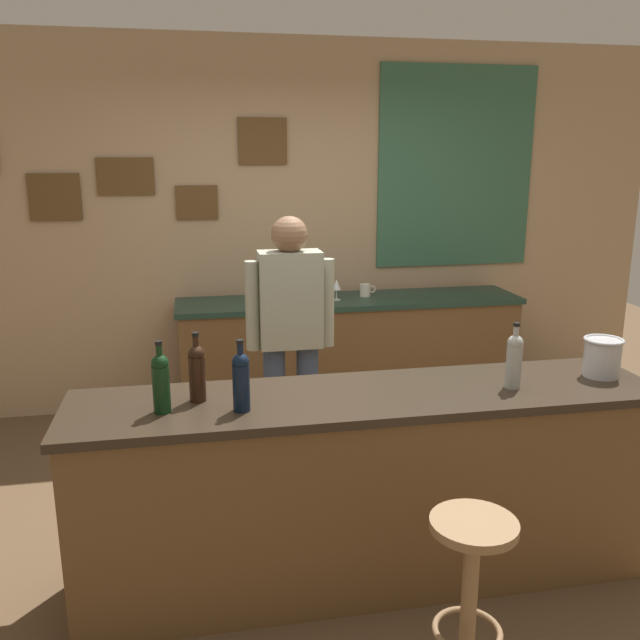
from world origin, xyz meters
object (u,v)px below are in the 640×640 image
at_px(wine_bottle_d, 514,359).
at_px(ice_bucket, 602,356).
at_px(wine_bottle_b, 197,371).
at_px(wine_glass_a, 289,286).
at_px(bartender, 290,333).
at_px(bar_stool, 471,574).
at_px(coffee_mug, 365,290).
at_px(wine_glass_b, 337,286).
at_px(wine_bottle_c, 241,379).
at_px(wine_bottle_a, 161,381).

distance_m(wine_bottle_d, ice_bucket, 0.50).
height_order(wine_bottle_b, wine_glass_a, wine_bottle_b).
xyz_separation_m(wine_bottle_b, wine_bottle_d, (1.41, -0.10, 0.00)).
height_order(bartender, bar_stool, bartender).
distance_m(wine_bottle_b, wine_bottle_d, 1.42).
height_order(wine_bottle_b, coffee_mug, wine_bottle_b).
bearing_deg(bartender, bar_stool, -76.77).
bearing_deg(bartender, coffee_mug, 55.81).
xyz_separation_m(bar_stool, wine_glass_a, (-0.26, 2.79, 0.55)).
height_order(wine_bottle_b, wine_glass_b, wine_bottle_b).
bearing_deg(wine_bottle_c, wine_glass_b, 67.73).
xyz_separation_m(wine_bottle_b, wine_bottle_c, (0.18, -0.15, 0.00)).
bearing_deg(bartender, wine_glass_a, 82.21).
xyz_separation_m(wine_bottle_c, coffee_mug, (1.11, 2.20, -0.11)).
xyz_separation_m(wine_bottle_a, coffee_mug, (1.44, 2.16, -0.11)).
distance_m(wine_glass_a, wine_glass_b, 0.35).
bearing_deg(coffee_mug, wine_bottle_a, -123.61).
height_order(bartender, wine_bottle_c, bartender).
bearing_deg(wine_bottle_a, wine_bottle_d, 0.03).
height_order(bartender, wine_bottle_d, bartender).
xyz_separation_m(wine_bottle_a, wine_bottle_c, (0.32, -0.04, 0.00)).
relative_size(wine_bottle_a, wine_bottle_c, 1.00).
bearing_deg(bar_stool, wine_glass_a, 95.34).
height_order(bar_stool, ice_bucket, ice_bucket).
xyz_separation_m(wine_bottle_c, wine_glass_a, (0.52, 2.18, -0.05)).
relative_size(bartender, wine_bottle_a, 5.29).
bearing_deg(wine_glass_b, coffee_mug, 20.75).
bearing_deg(coffee_mug, wine_bottle_c, -116.76).
distance_m(wine_bottle_b, wine_glass_b, 2.22).
distance_m(wine_bottle_c, wine_glass_a, 2.24).
xyz_separation_m(bartender, wine_bottle_b, (-0.55, -0.96, 0.12)).
relative_size(bartender, wine_glass_a, 10.45).
distance_m(bartender, wine_glass_b, 1.12).
height_order(bartender, wine_bottle_a, bartender).
height_order(wine_bottle_c, coffee_mug, wine_bottle_c).
distance_m(wine_bottle_a, wine_glass_a, 2.29).
bearing_deg(bartender, wine_glass_b, 63.65).
bearing_deg(wine_glass_b, wine_bottle_a, -119.90).
bearing_deg(wine_glass_a, wine_bottle_d, -71.31).
bearing_deg(wine_bottle_b, wine_bottle_d, -4.22).
xyz_separation_m(bartender, ice_bucket, (1.36, -1.00, 0.08)).
relative_size(bar_stool, wine_glass_b, 4.39).
distance_m(wine_bottle_a, ice_bucket, 2.05).
distance_m(bar_stool, wine_glass_b, 2.78).
bearing_deg(wine_bottle_c, wine_bottle_a, 172.13).
height_order(bar_stool, wine_bottle_b, wine_bottle_b).
height_order(wine_bottle_a, ice_bucket, wine_bottle_a).
relative_size(wine_bottle_b, wine_bottle_d, 1.00).
bearing_deg(wine_bottle_d, bar_stool, -124.82).
height_order(wine_bottle_d, ice_bucket, wine_bottle_d).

